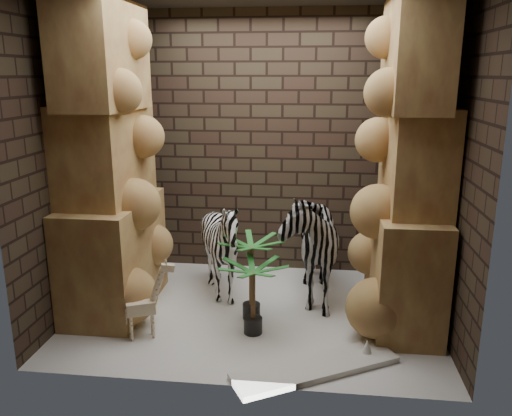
# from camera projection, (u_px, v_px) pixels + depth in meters

# --- Properties ---
(floor) EXTENTS (3.50, 3.50, 0.00)m
(floor) POSITION_uv_depth(u_px,v_px,m) (253.00, 312.00, 5.10)
(floor) COLOR silver
(floor) RESTS_ON ground
(wall_back) EXTENTS (3.50, 0.00, 3.50)m
(wall_back) POSITION_uv_depth(u_px,v_px,m) (266.00, 145.00, 5.92)
(wall_back) COLOR #32221A
(wall_back) RESTS_ON ground
(wall_front) EXTENTS (3.50, 0.00, 3.50)m
(wall_front) POSITION_uv_depth(u_px,v_px,m) (231.00, 194.00, 3.52)
(wall_front) COLOR #32221A
(wall_front) RESTS_ON ground
(wall_left) EXTENTS (0.00, 3.00, 3.00)m
(wall_left) POSITION_uv_depth(u_px,v_px,m) (72.00, 160.00, 4.92)
(wall_left) COLOR #32221A
(wall_left) RESTS_ON ground
(wall_right) EXTENTS (0.00, 3.00, 3.00)m
(wall_right) POSITION_uv_depth(u_px,v_px,m) (450.00, 167.00, 4.52)
(wall_right) COLOR #32221A
(wall_right) RESTS_ON ground
(rock_pillar_left) EXTENTS (0.68, 1.30, 3.00)m
(rock_pillar_left) POSITION_uv_depth(u_px,v_px,m) (107.00, 160.00, 4.88)
(rock_pillar_left) COLOR tan
(rock_pillar_left) RESTS_ON floor
(rock_pillar_right) EXTENTS (0.58, 1.25, 3.00)m
(rock_pillar_right) POSITION_uv_depth(u_px,v_px,m) (411.00, 166.00, 4.56)
(rock_pillar_right) COLOR tan
(rock_pillar_right) RESTS_ON floor
(zebra_right) EXTENTS (0.79, 1.29, 1.45)m
(zebra_right) POSITION_uv_depth(u_px,v_px,m) (306.00, 232.00, 5.28)
(zebra_right) COLOR white
(zebra_right) RESTS_ON floor
(zebra_left) EXTENTS (1.23, 1.36, 1.01)m
(zebra_left) POSITION_uv_depth(u_px,v_px,m) (222.00, 252.00, 5.32)
(zebra_left) COLOR white
(zebra_left) RESTS_ON floor
(giraffe_toy) EXTENTS (0.40, 0.27, 0.73)m
(giraffe_toy) POSITION_uv_depth(u_px,v_px,m) (140.00, 300.00, 4.52)
(giraffe_toy) COLOR beige
(giraffe_toy) RESTS_ON floor
(palm_front) EXTENTS (0.36, 0.36, 0.83)m
(palm_front) POSITION_uv_depth(u_px,v_px,m) (251.00, 278.00, 4.88)
(palm_front) COLOR #236A1E
(palm_front) RESTS_ON floor
(palm_back) EXTENTS (0.36, 0.36, 0.69)m
(palm_back) POSITION_uv_depth(u_px,v_px,m) (253.00, 298.00, 4.61)
(palm_back) COLOR #236A1E
(palm_back) RESTS_ON floor
(surfboard) EXTENTS (1.37, 0.98, 0.05)m
(surfboard) POSITION_uv_depth(u_px,v_px,m) (316.00, 368.00, 4.09)
(surfboard) COLOR silver
(surfboard) RESTS_ON floor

